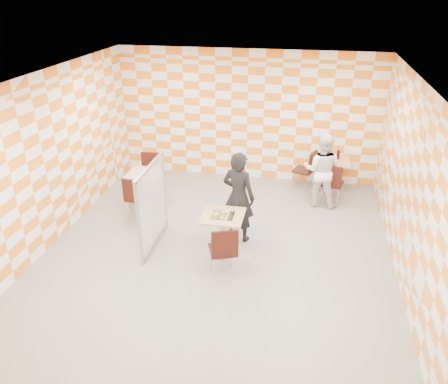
% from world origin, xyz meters
% --- Properties ---
extents(room_shell, '(7.00, 7.00, 7.00)m').
position_xyz_m(room_shell, '(0.00, 0.54, 1.50)').
color(room_shell, gray).
rests_on(room_shell, ground).
extents(main_table, '(0.70, 0.70, 0.75)m').
position_xyz_m(main_table, '(0.09, 0.13, 0.51)').
color(main_table, tan).
rests_on(main_table, ground).
extents(second_table, '(0.70, 0.70, 0.75)m').
position_xyz_m(second_table, '(2.01, 3.05, 0.51)').
color(second_table, tan).
rests_on(second_table, ground).
extents(empty_table, '(0.70, 0.70, 0.75)m').
position_xyz_m(empty_table, '(-1.84, 1.57, 0.51)').
color(empty_table, tan).
rests_on(empty_table, ground).
extents(chair_main_front, '(0.54, 0.55, 0.92)m').
position_xyz_m(chair_main_front, '(0.25, -0.56, 0.54)').
color(chair_main_front, black).
rests_on(chair_main_front, ground).
extents(chair_second_front, '(0.51, 0.52, 0.92)m').
position_xyz_m(chair_second_front, '(1.97, 2.36, 0.54)').
color(chair_second_front, black).
rests_on(chair_second_front, ground).
extents(chair_second_side, '(0.55, 0.54, 0.92)m').
position_xyz_m(chair_second_side, '(1.46, 3.03, 0.54)').
color(chair_second_side, black).
rests_on(chair_second_side, ground).
extents(chair_empty_near, '(0.45, 0.46, 0.92)m').
position_xyz_m(chair_empty_near, '(-1.80, 0.94, 0.54)').
color(chair_empty_near, black).
rests_on(chair_empty_near, ground).
extents(chair_empty_far, '(0.45, 0.46, 0.92)m').
position_xyz_m(chair_empty_far, '(-1.95, 2.18, 0.54)').
color(chair_empty_far, black).
rests_on(chair_empty_far, ground).
extents(partition, '(0.08, 1.38, 1.55)m').
position_xyz_m(partition, '(-1.16, 0.15, 0.79)').
color(partition, white).
rests_on(partition, ground).
extents(man_dark, '(0.71, 0.57, 1.70)m').
position_xyz_m(man_dark, '(0.27, 0.66, 0.85)').
color(man_dark, black).
rests_on(man_dark, ground).
extents(man_white, '(0.85, 0.70, 1.58)m').
position_xyz_m(man_white, '(1.74, 2.33, 0.79)').
color(man_white, white).
rests_on(man_white, ground).
extents(pizza_on_foil, '(0.40, 0.40, 0.04)m').
position_xyz_m(pizza_on_foil, '(0.09, 0.11, 0.77)').
color(pizza_on_foil, silver).
rests_on(pizza_on_foil, main_table).
extents(sport_bottle, '(0.06, 0.06, 0.20)m').
position_xyz_m(sport_bottle, '(1.82, 3.17, 0.84)').
color(sport_bottle, white).
rests_on(sport_bottle, second_table).
extents(soda_bottle, '(0.07, 0.07, 0.23)m').
position_xyz_m(soda_bottle, '(2.10, 3.13, 0.85)').
color(soda_bottle, black).
rests_on(soda_bottle, second_table).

